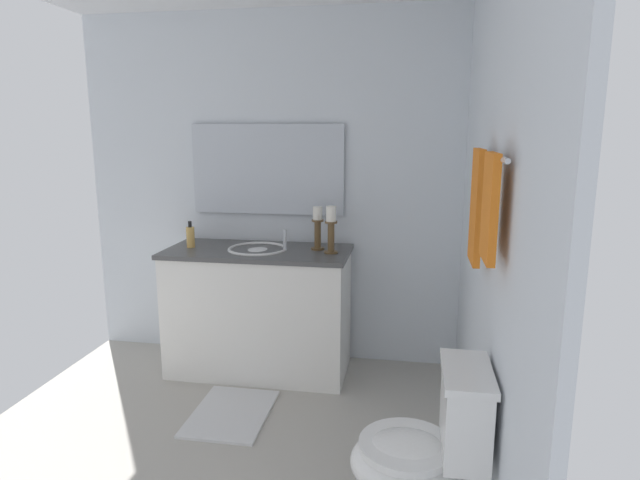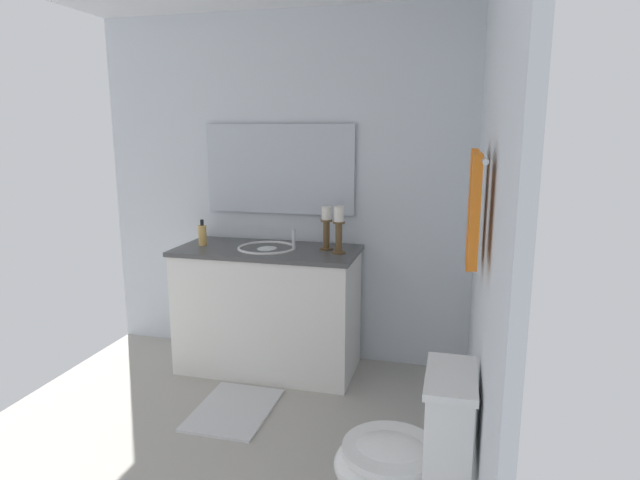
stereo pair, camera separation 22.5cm
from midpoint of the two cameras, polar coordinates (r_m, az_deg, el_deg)
floor at (r=3.15m, az=-9.04°, el=-20.30°), size 2.51×2.72×0.02m
wall_back at (r=2.49m, az=19.99°, el=1.11°), size 2.51×0.04×2.45m
wall_left at (r=3.88m, az=-2.23°, el=5.32°), size 0.04×2.72×2.45m
vanity_cabinet at (r=3.76m, az=-3.80°, el=-7.33°), size 0.58×1.24×0.86m
sink_basin at (r=3.65m, az=-3.87°, el=-1.50°), size 0.40×0.40×0.24m
mirror at (r=3.83m, az=-2.67°, el=7.49°), size 0.02×1.09×0.63m
candle_holder_tall at (r=3.47m, az=3.86°, el=1.23°), size 0.09×0.09×0.31m
candle_holder_short at (r=3.58m, az=2.49°, el=1.38°), size 0.09×0.09×0.29m
soap_bottle at (r=3.79m, az=-10.70°, el=0.55°), size 0.06×0.06×0.18m
toilet at (r=2.34m, az=12.17°, el=-21.86°), size 0.39×0.54×0.75m
towel_bar at (r=2.24m, az=19.51°, el=8.38°), size 0.85×0.02×0.02m
towel_near_vanity at (r=2.47m, az=18.33°, el=3.21°), size 0.25×0.03×0.51m
towel_center at (r=2.05m, az=19.15°, el=3.08°), size 0.24×0.03×0.40m
bath_mat at (r=3.39m, az=-7.16°, el=-17.43°), size 0.60×0.44×0.02m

